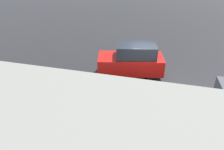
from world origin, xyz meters
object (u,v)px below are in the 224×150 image
fire_hydrant (81,98)px  sign_post (40,89)px  pedestrian (71,88)px  moving_hatchback (132,60)px

fire_hydrant → sign_post: (1.26, 1.38, 1.18)m
fire_hydrant → pedestrian: size_ratio=0.66×
moving_hatchback → sign_post: 5.97m
fire_hydrant → pedestrian: 0.80m
moving_hatchback → pedestrian: size_ratio=3.43×
fire_hydrant → sign_post: 2.21m
moving_hatchback → pedestrian: (2.59, 3.32, -0.34)m
moving_hatchback → fire_hydrant: size_ratio=5.21×
pedestrian → sign_post: sign_post is taller
fire_hydrant → sign_post: bearing=47.6°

